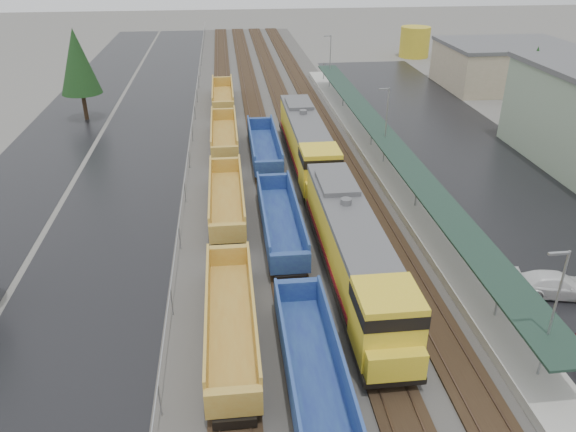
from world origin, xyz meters
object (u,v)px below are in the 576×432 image
at_px(parked_car_east_c, 556,285).
at_px(locomotive_lead, 354,252).
at_px(well_string_blue, 313,373).
at_px(storage_tank, 415,42).
at_px(well_string_yellow, 228,249).
at_px(locomotive_trail, 307,143).

bearing_deg(parked_car_east_c, locomotive_lead, 91.22).
xyz_separation_m(locomotive_lead, well_string_blue, (-4.00, -9.08, -1.38)).
bearing_deg(storage_tank, well_string_yellow, -117.08).
height_order(locomotive_trail, well_string_yellow, locomotive_trail).
relative_size(well_string_yellow, storage_tank, 17.63).
bearing_deg(locomotive_trail, storage_tank, 62.21).
distance_m(locomotive_lead, well_string_yellow, 8.94).
bearing_deg(well_string_blue, well_string_yellow, 107.33).
relative_size(well_string_blue, parked_car_east_c, 15.50).
height_order(locomotive_lead, well_string_blue, locomotive_lead).
bearing_deg(locomotive_lead, well_string_blue, -113.78).
height_order(locomotive_trail, storage_tank, storage_tank).
bearing_deg(parked_car_east_c, storage_tank, 0.80).
distance_m(locomotive_lead, storage_tank, 78.75).
height_order(well_string_yellow, well_string_blue, well_string_yellow).
bearing_deg(locomotive_trail, well_string_yellow, -114.87).
distance_m(locomotive_lead, parked_car_east_c, 13.14).
bearing_deg(well_string_yellow, locomotive_trail, 65.13).
height_order(well_string_blue, parked_car_east_c, well_string_blue).
xyz_separation_m(locomotive_trail, parked_car_east_c, (12.78, -23.42, -1.83)).
bearing_deg(locomotive_lead, locomotive_trail, 90.00).
bearing_deg(storage_tank, locomotive_lead, -110.65).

